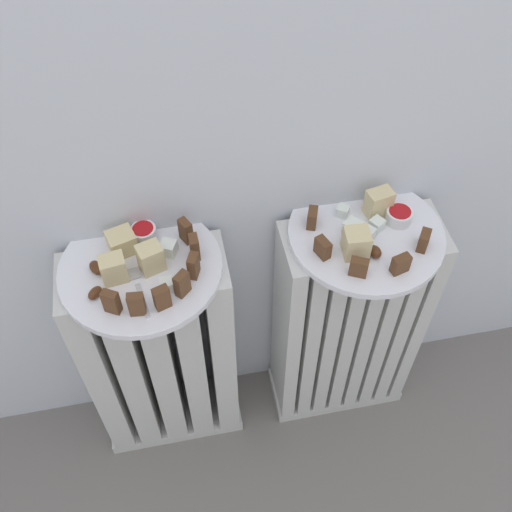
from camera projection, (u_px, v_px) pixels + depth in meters
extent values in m
cube|color=silver|center=(176.00, 413.00, 1.38)|extent=(0.29, 0.13, 0.03)
cube|color=silver|center=(101.00, 363.00, 1.15)|extent=(0.04, 0.13, 0.52)
cube|color=silver|center=(131.00, 357.00, 1.16)|extent=(0.04, 0.13, 0.52)
cube|color=silver|center=(161.00, 352.00, 1.17)|extent=(0.04, 0.13, 0.52)
cube|color=silver|center=(191.00, 347.00, 1.17)|extent=(0.04, 0.13, 0.52)
cube|color=silver|center=(220.00, 342.00, 1.18)|extent=(0.04, 0.13, 0.52)
cube|color=silver|center=(334.00, 384.00, 1.43)|extent=(0.29, 0.13, 0.03)
cube|color=silver|center=(286.00, 331.00, 1.20)|extent=(0.03, 0.13, 0.52)
cube|color=silver|center=(304.00, 328.00, 1.20)|extent=(0.03, 0.13, 0.52)
cube|color=silver|center=(321.00, 325.00, 1.21)|extent=(0.03, 0.13, 0.52)
cube|color=silver|center=(339.00, 322.00, 1.21)|extent=(0.03, 0.13, 0.52)
cube|color=silver|center=(356.00, 319.00, 1.22)|extent=(0.03, 0.13, 0.52)
cube|color=silver|center=(373.00, 316.00, 1.22)|extent=(0.03, 0.13, 0.52)
cube|color=silver|center=(390.00, 313.00, 1.22)|extent=(0.03, 0.13, 0.52)
cube|color=silver|center=(407.00, 311.00, 1.23)|extent=(0.03, 0.13, 0.52)
cylinder|color=white|center=(141.00, 268.00, 0.96)|extent=(0.26, 0.26, 0.01)
cylinder|color=white|center=(366.00, 234.00, 1.01)|extent=(0.26, 0.26, 0.01)
cube|color=#56351E|center=(111.00, 302.00, 0.88)|extent=(0.03, 0.02, 0.04)
cube|color=#56351E|center=(136.00, 304.00, 0.88)|extent=(0.03, 0.02, 0.04)
cube|color=#56351E|center=(162.00, 298.00, 0.89)|extent=(0.03, 0.02, 0.04)
cube|color=#56351E|center=(182.00, 284.00, 0.91)|extent=(0.03, 0.03, 0.04)
cube|color=#56351E|center=(193.00, 266.00, 0.93)|extent=(0.02, 0.03, 0.04)
cube|color=#56351E|center=(194.00, 247.00, 0.95)|extent=(0.01, 0.02, 0.04)
cube|color=#56351E|center=(186.00, 231.00, 0.97)|extent=(0.02, 0.03, 0.04)
cube|color=beige|center=(113.00, 269.00, 0.92)|extent=(0.04, 0.04, 0.05)
cube|color=beige|center=(122.00, 242.00, 0.96)|extent=(0.05, 0.05, 0.04)
cube|color=beige|center=(151.00, 258.00, 0.93)|extent=(0.05, 0.04, 0.05)
cube|color=white|center=(168.00, 248.00, 0.96)|extent=(0.03, 0.03, 0.02)
cube|color=white|center=(167.00, 285.00, 0.92)|extent=(0.02, 0.02, 0.02)
ellipsoid|color=#4C2814|center=(96.00, 267.00, 0.94)|extent=(0.03, 0.04, 0.01)
ellipsoid|color=#4C2814|center=(95.00, 293.00, 0.91)|extent=(0.03, 0.03, 0.02)
ellipsoid|color=#4C2814|center=(150.00, 247.00, 0.97)|extent=(0.03, 0.02, 0.02)
cylinder|color=white|center=(144.00, 234.00, 0.98)|extent=(0.04, 0.04, 0.03)
cylinder|color=#B21419|center=(143.00, 231.00, 0.98)|extent=(0.03, 0.03, 0.01)
cube|color=#56351E|center=(312.00, 218.00, 1.00)|extent=(0.02, 0.03, 0.03)
cube|color=#56351E|center=(323.00, 248.00, 0.96)|extent=(0.02, 0.03, 0.03)
cube|color=#56351E|center=(359.00, 267.00, 0.93)|extent=(0.03, 0.03, 0.03)
cube|color=#56351E|center=(401.00, 264.00, 0.94)|extent=(0.03, 0.02, 0.03)
cube|color=#56351E|center=(424.00, 240.00, 0.97)|extent=(0.03, 0.03, 0.03)
cube|color=beige|center=(356.00, 243.00, 0.95)|extent=(0.04, 0.04, 0.05)
cube|color=beige|center=(379.00, 203.00, 1.01)|extent=(0.05, 0.04, 0.05)
cube|color=white|center=(377.00, 225.00, 1.00)|extent=(0.03, 0.03, 0.02)
cube|color=white|center=(343.00, 211.00, 1.02)|extent=(0.03, 0.03, 0.02)
cube|color=white|center=(366.00, 234.00, 0.98)|extent=(0.03, 0.03, 0.02)
cube|color=white|center=(352.00, 228.00, 0.99)|extent=(0.04, 0.04, 0.03)
ellipsoid|color=#4C2814|center=(375.00, 196.00, 1.04)|extent=(0.03, 0.02, 0.02)
ellipsoid|color=#4C2814|center=(375.00, 252.00, 0.96)|extent=(0.02, 0.03, 0.02)
cylinder|color=white|center=(399.00, 216.00, 1.01)|extent=(0.05, 0.05, 0.02)
cylinder|color=#B21419|center=(400.00, 214.00, 1.00)|extent=(0.04, 0.04, 0.01)
cube|color=#B7B7BC|center=(143.00, 300.00, 0.91)|extent=(0.02, 0.07, 0.00)
cube|color=#B7B7BC|center=(134.00, 274.00, 0.94)|extent=(0.02, 0.03, 0.00)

